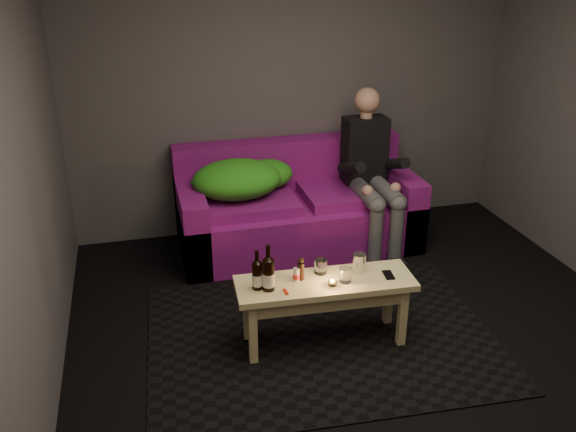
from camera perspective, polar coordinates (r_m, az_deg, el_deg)
The scene contains 17 objects.
floor at distance 4.09m, azimuth 8.93°, elevation -13.42°, with size 4.50×4.50×0.00m, color black.
room at distance 3.78m, azimuth 7.75°, elevation 11.23°, with size 4.50×4.50×4.50m.
rug at distance 4.27m, azimuth 3.13°, elevation -11.19°, with size 2.33×1.70×0.01m, color black.
sofa at distance 5.39m, azimuth 0.77°, elevation 0.56°, with size 2.06×0.93×0.88m.
green_blanket at distance 5.15m, azimuth -4.38°, elevation 3.51°, with size 0.90×0.62×0.31m.
person at distance 5.29m, azimuth 7.77°, elevation 4.42°, with size 0.37×0.85×1.37m.
coffee_table at distance 4.02m, azimuth 3.47°, elevation -7.08°, with size 1.19×0.44×0.48m.
beer_bottle_a at distance 3.84m, azimuth -2.90°, elevation -5.51°, with size 0.07×0.07×0.27m.
beer_bottle_b at distance 3.82m, azimuth -1.84°, elevation -5.41°, with size 0.08×0.08×0.31m.
salt_shaker at distance 3.95m, azimuth 0.78°, elevation -5.50°, with size 0.04×0.04×0.09m, color silver.
pepper_mill at distance 3.96m, azimuth 1.21°, elevation -5.19°, with size 0.04×0.04×0.12m, color black.
tumbler_back at distance 4.04m, azimuth 3.07°, elevation -4.73°, with size 0.08×0.08×0.10m, color white.
tealight at distance 3.92m, azimuth 4.17°, elevation -6.21°, with size 0.06×0.06×0.04m.
tumbler_front at distance 3.95m, azimuth 5.38°, elevation -5.50°, with size 0.08×0.08×0.10m, color white.
steel_cup at distance 4.08m, azimuth 6.68°, elevation -4.34°, with size 0.09×0.09×0.12m, color silver.
smartphone at distance 4.08m, azimuth 9.38°, elevation -5.46°, with size 0.06×0.12×0.01m, color black.
red_lighter at distance 3.84m, azimuth -0.22°, elevation -7.11°, with size 0.02×0.07×0.01m, color red.
Camera 1 is at (-1.40, -2.94, 2.47)m, focal length 38.00 mm.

